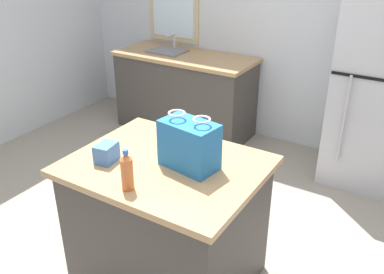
% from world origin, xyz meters
% --- Properties ---
extents(ground, '(6.55, 6.55, 0.00)m').
position_xyz_m(ground, '(0.00, 0.00, 0.00)').
color(ground, '#9E9384').
extents(back_wall, '(5.46, 0.13, 2.75)m').
position_xyz_m(back_wall, '(-0.02, 2.28, 1.37)').
color(back_wall, silver).
rests_on(back_wall, ground).
extents(kitchen_island, '(1.15, 0.92, 0.89)m').
position_xyz_m(kitchen_island, '(0.06, -0.19, 0.45)').
color(kitchen_island, '#423D38').
rests_on(kitchen_island, ground).
extents(refrigerator, '(0.78, 0.72, 1.76)m').
position_xyz_m(refrigerator, '(0.94, 1.86, 0.88)').
color(refrigerator, '#B7B7BC').
rests_on(refrigerator, ground).
extents(sink_counter, '(1.59, 0.67, 1.10)m').
position_xyz_m(sink_counter, '(-1.14, 1.89, 0.47)').
color(sink_counter, '#423D38').
rests_on(sink_counter, ground).
extents(shopping_bag, '(0.36, 0.24, 0.33)m').
position_xyz_m(shopping_bag, '(0.20, -0.15, 1.04)').
color(shopping_bag, '#236BAD').
rests_on(shopping_bag, kitchen_island).
extents(small_box, '(0.12, 0.15, 0.12)m').
position_xyz_m(small_box, '(-0.26, -0.36, 0.95)').
color(small_box, '#4775B7').
rests_on(small_box, kitchen_island).
extents(bottle, '(0.07, 0.07, 0.24)m').
position_xyz_m(bottle, '(0.05, -0.53, 1.00)').
color(bottle, '#C66633').
rests_on(bottle, kitchen_island).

